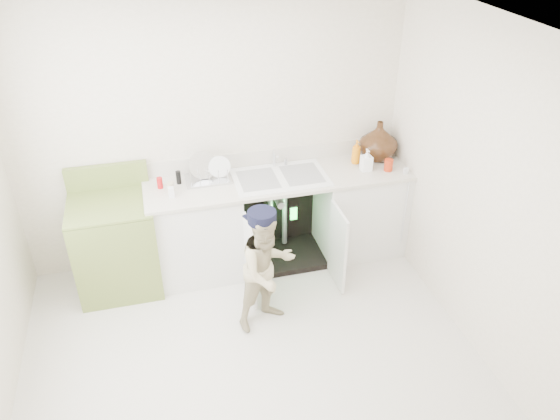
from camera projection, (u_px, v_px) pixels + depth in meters
name	position (u px, v px, depth m)	size (l,w,h in m)	color
ground	(251.00, 356.00, 4.30)	(3.50, 3.50, 0.00)	beige
room_shell	(246.00, 224.00, 3.64)	(6.00, 5.50, 1.26)	silver
counter_run	(285.00, 215.00, 5.17)	(2.44, 1.02, 1.28)	white
avocado_stove	(116.00, 244.00, 4.83)	(0.70, 0.65, 1.09)	olive
repair_worker	(267.00, 269.00, 4.37)	(0.71, 0.78, 1.09)	#C4B78C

